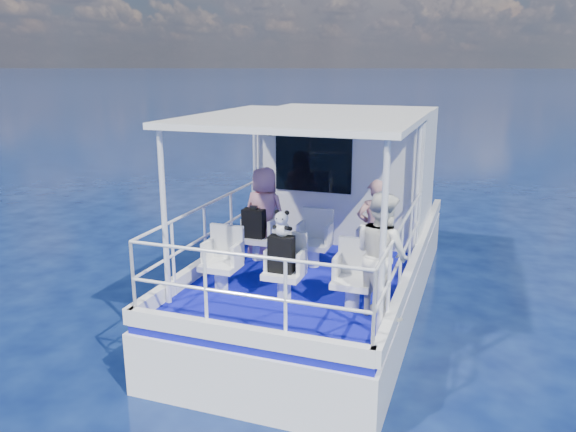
% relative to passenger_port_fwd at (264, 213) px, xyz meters
% --- Properties ---
extents(ground, '(2000.00, 2000.00, 0.00)m').
position_rel_passenger_port_fwd_xyz_m(ground, '(0.85, -0.34, -1.62)').
color(ground, '#08123B').
rests_on(ground, ground).
extents(hull, '(3.00, 7.00, 1.60)m').
position_rel_passenger_port_fwd_xyz_m(hull, '(0.85, 0.66, -1.62)').
color(hull, white).
rests_on(hull, ground).
extents(deck, '(2.90, 6.90, 0.10)m').
position_rel_passenger_port_fwd_xyz_m(deck, '(0.85, 0.66, -0.77)').
color(deck, '#090984').
rests_on(deck, hull).
extents(cabin, '(2.85, 2.00, 2.20)m').
position_rel_passenger_port_fwd_xyz_m(cabin, '(0.85, 1.96, 0.38)').
color(cabin, white).
rests_on(cabin, deck).
extents(canopy, '(3.00, 3.20, 0.08)m').
position_rel_passenger_port_fwd_xyz_m(canopy, '(0.85, -0.54, 1.52)').
color(canopy, white).
rests_on(canopy, cabin).
extents(canopy_posts, '(2.77, 2.97, 2.20)m').
position_rel_passenger_port_fwd_xyz_m(canopy_posts, '(0.85, -0.59, 0.38)').
color(canopy_posts, white).
rests_on(canopy_posts, deck).
extents(railings, '(2.84, 3.59, 1.00)m').
position_rel_passenger_port_fwd_xyz_m(railings, '(0.85, -0.92, -0.22)').
color(railings, white).
rests_on(railings, deck).
extents(seat_port_fwd, '(0.48, 0.46, 0.38)m').
position_rel_passenger_port_fwd_xyz_m(seat_port_fwd, '(-0.05, -0.14, -0.53)').
color(seat_port_fwd, white).
rests_on(seat_port_fwd, deck).
extents(seat_center_fwd, '(0.48, 0.46, 0.38)m').
position_rel_passenger_port_fwd_xyz_m(seat_center_fwd, '(0.85, -0.14, -0.53)').
color(seat_center_fwd, white).
rests_on(seat_center_fwd, deck).
extents(seat_stbd_fwd, '(0.48, 0.46, 0.38)m').
position_rel_passenger_port_fwd_xyz_m(seat_stbd_fwd, '(1.75, -0.14, -0.53)').
color(seat_stbd_fwd, white).
rests_on(seat_stbd_fwd, deck).
extents(seat_port_aft, '(0.48, 0.46, 0.38)m').
position_rel_passenger_port_fwd_xyz_m(seat_port_aft, '(-0.05, -1.44, -0.53)').
color(seat_port_aft, white).
rests_on(seat_port_aft, deck).
extents(seat_center_aft, '(0.48, 0.46, 0.38)m').
position_rel_passenger_port_fwd_xyz_m(seat_center_aft, '(0.85, -1.44, -0.53)').
color(seat_center_aft, white).
rests_on(seat_center_aft, deck).
extents(seat_stbd_aft, '(0.48, 0.46, 0.38)m').
position_rel_passenger_port_fwd_xyz_m(seat_stbd_aft, '(1.75, -1.44, -0.53)').
color(seat_stbd_aft, white).
rests_on(seat_stbd_aft, deck).
extents(passenger_port_fwd, '(0.57, 0.44, 1.44)m').
position_rel_passenger_port_fwd_xyz_m(passenger_port_fwd, '(0.00, 0.00, 0.00)').
color(passenger_port_fwd, pink).
rests_on(passenger_port_fwd, deck).
extents(passenger_stbd_fwd, '(0.61, 0.53, 1.43)m').
position_rel_passenger_port_fwd_xyz_m(passenger_stbd_fwd, '(1.79, -0.32, -0.00)').
color(passenger_stbd_fwd, tan).
rests_on(passenger_stbd_fwd, deck).
extents(passenger_stbd_aft, '(0.94, 0.93, 1.53)m').
position_rel_passenger_port_fwd_xyz_m(passenger_stbd_aft, '(2.10, -1.51, 0.05)').
color(passenger_stbd_aft, silver).
rests_on(passenger_stbd_aft, deck).
extents(backpack_port, '(0.34, 0.19, 0.44)m').
position_rel_passenger_port_fwd_xyz_m(backpack_port, '(-0.09, -0.21, -0.12)').
color(backpack_port, black).
rests_on(backpack_port, seat_port_fwd).
extents(backpack_center, '(0.32, 0.18, 0.47)m').
position_rel_passenger_port_fwd_xyz_m(backpack_center, '(0.82, -1.48, -0.10)').
color(backpack_center, black).
rests_on(backpack_center, seat_center_aft).
extents(compact_camera, '(0.10, 0.06, 0.06)m').
position_rel_passenger_port_fwd_xyz_m(compact_camera, '(-0.08, -0.23, 0.14)').
color(compact_camera, black).
rests_on(compact_camera, backpack_port).
extents(panda, '(0.22, 0.18, 0.34)m').
position_rel_passenger_port_fwd_xyz_m(panda, '(0.83, -1.47, 0.30)').
color(panda, white).
rests_on(panda, backpack_center).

